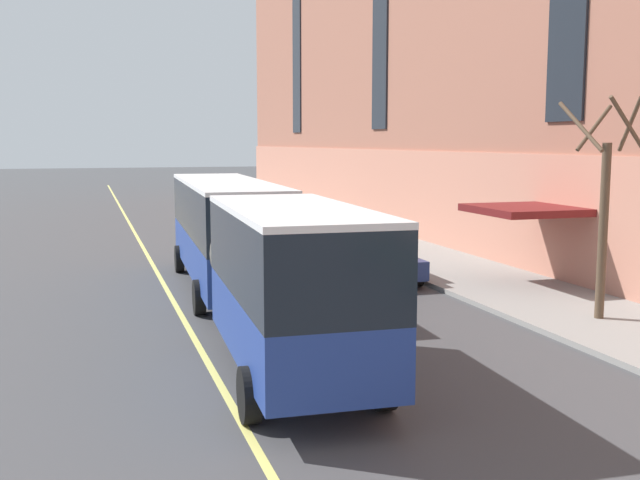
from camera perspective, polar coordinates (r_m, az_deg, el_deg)
The scene contains 7 objects.
ground_plane at distance 14.86m, azimuth -0.85°, elevation -11.48°, with size 260.00×260.00×0.00m, color #424244.
sidewalk at distance 21.60m, azimuth 20.73°, elevation -5.71°, with size 4.57×160.00×0.15m, color gray.
city_bus at distance 20.70m, azimuth -5.78°, elevation -0.17°, with size 3.47×18.97×3.58m.
parked_car_navy_1 at distance 26.21m, azimuth 4.58°, elevation -1.40°, with size 2.03×4.61×1.56m.
parked_car_darkgray_2 at distance 38.94m, azimuth -2.93°, elevation 1.54°, with size 1.99×4.56×1.56m.
street_tree_mid_block at distance 20.97m, azimuth 20.82°, elevation 2.39°, with size 1.70×1.79×5.82m.
lane_centerline at distance 17.33m, azimuth -8.80°, elevation -8.76°, with size 0.16×140.00×0.01m, color #E0D66B.
Camera 1 is at (-4.00, -13.47, 4.84)m, focal length 42.00 mm.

